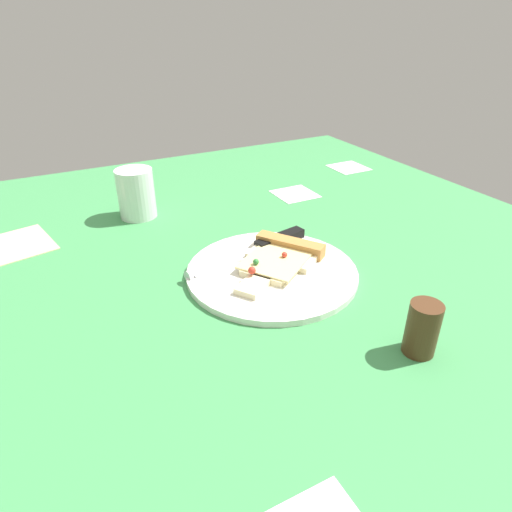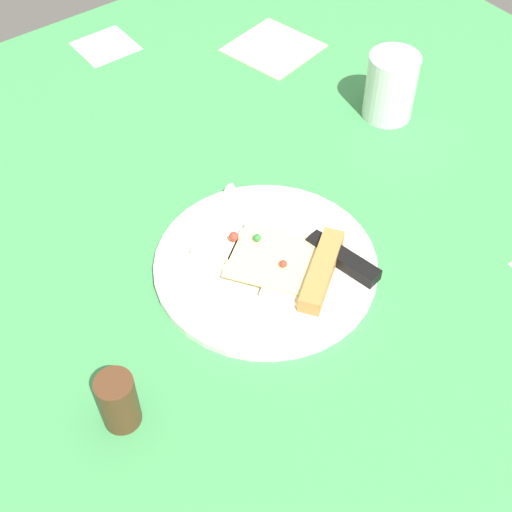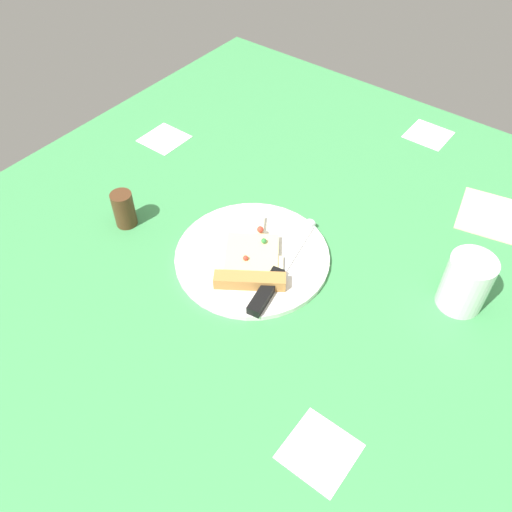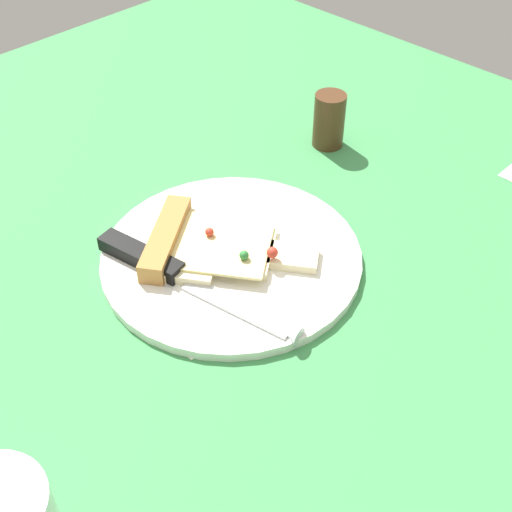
# 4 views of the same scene
# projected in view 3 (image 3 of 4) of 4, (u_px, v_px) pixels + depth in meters

# --- Properties ---
(ground_plane) EXTENTS (1.27, 1.27, 0.03)m
(ground_plane) POSITION_uv_depth(u_px,v_px,m) (290.00, 272.00, 0.95)
(ground_plane) COLOR #3D8C4C
(ground_plane) RESTS_ON ground
(plate) EXTENTS (0.27, 0.27, 0.01)m
(plate) POSITION_uv_depth(u_px,v_px,m) (252.00, 256.00, 0.95)
(plate) COLOR white
(plate) RESTS_ON ground_plane
(pizza_slice) EXTENTS (0.16, 0.19, 0.02)m
(pizza_slice) POSITION_uv_depth(u_px,v_px,m) (251.00, 262.00, 0.92)
(pizza_slice) COLOR beige
(pizza_slice) RESTS_ON plate
(knife) EXTENTS (0.07, 0.24, 0.02)m
(knife) POSITION_uv_depth(u_px,v_px,m) (278.00, 273.00, 0.91)
(knife) COLOR silver
(knife) RESTS_ON plate
(drinking_glass) EXTENTS (0.07, 0.07, 0.10)m
(drinking_glass) POSITION_uv_depth(u_px,v_px,m) (466.00, 283.00, 0.85)
(drinking_glass) COLOR silver
(drinking_glass) RESTS_ON ground_plane
(pepper_shaker) EXTENTS (0.04, 0.04, 0.07)m
(pepper_shaker) POSITION_uv_depth(u_px,v_px,m) (124.00, 209.00, 0.99)
(pepper_shaker) COLOR #4C2D19
(pepper_shaker) RESTS_ON ground_plane
(napkin) EXTENTS (0.15, 0.15, 0.00)m
(napkin) POSITION_uv_depth(u_px,v_px,m) (495.00, 216.00, 1.03)
(napkin) COLOR beige
(napkin) RESTS_ON ground_plane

